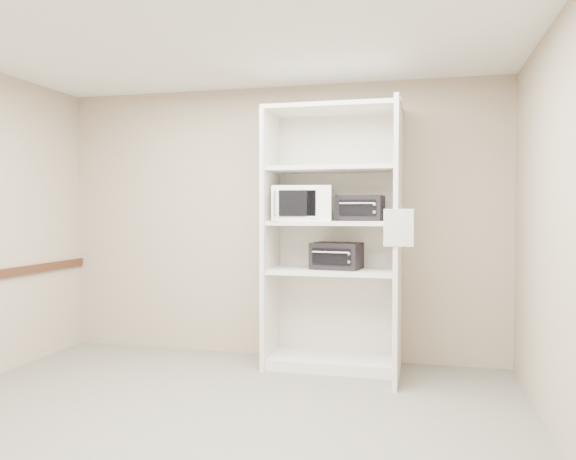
% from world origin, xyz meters
% --- Properties ---
extents(floor, '(4.50, 4.00, 0.01)m').
position_xyz_m(floor, '(0.00, 0.00, 0.00)').
color(floor, '#6A665A').
rests_on(floor, ground).
extents(ceiling, '(4.50, 4.00, 0.01)m').
position_xyz_m(ceiling, '(0.00, 0.00, 2.70)').
color(ceiling, white).
extents(wall_back, '(4.50, 0.02, 2.70)m').
position_xyz_m(wall_back, '(0.00, 2.00, 1.35)').
color(wall_back, tan).
rests_on(wall_back, ground).
extents(wall_right, '(0.02, 4.00, 2.70)m').
position_xyz_m(wall_right, '(2.25, 0.00, 1.35)').
color(wall_right, tan).
rests_on(wall_right, ground).
extents(shelving_unit, '(1.24, 0.92, 2.42)m').
position_xyz_m(shelving_unit, '(0.67, 1.70, 1.13)').
color(shelving_unit, silver).
rests_on(shelving_unit, floor).
extents(microwave, '(0.59, 0.48, 0.32)m').
position_xyz_m(microwave, '(0.34, 1.64, 1.53)').
color(microwave, white).
rests_on(microwave, shelving_unit).
extents(toaster_oven_upper, '(0.43, 0.34, 0.23)m').
position_xyz_m(toaster_oven_upper, '(0.87, 1.74, 1.49)').
color(toaster_oven_upper, black).
rests_on(toaster_oven_upper, shelving_unit).
extents(toaster_oven_lower, '(0.48, 0.39, 0.24)m').
position_xyz_m(toaster_oven_lower, '(0.65, 1.73, 1.04)').
color(toaster_oven_lower, black).
rests_on(toaster_oven_lower, shelving_unit).
extents(paper_sign, '(0.23, 0.03, 0.29)m').
position_xyz_m(paper_sign, '(1.25, 1.07, 1.33)').
color(paper_sign, white).
rests_on(paper_sign, shelving_unit).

